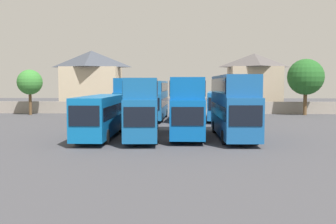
{
  "coord_description": "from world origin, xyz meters",
  "views": [
    {
      "loc": [
        1.2,
        -32.24,
        4.48
      ],
      "look_at": [
        0.0,
        3.0,
        1.91
      ],
      "focal_mm": 41.68,
      "sensor_mm": 36.0,
      "label": 1
    }
  ],
  "objects_px": {
    "bus_7": "(187,104)",
    "bus_8": "(219,104)",
    "house_terrace_left": "(92,80)",
    "tree_behind_wall": "(306,77)",
    "house_terrace_centre": "(254,82)",
    "bus_1": "(101,114)",
    "bus_6": "(155,98)",
    "bus_4": "(233,103)",
    "tree_left_of_lot": "(30,82)",
    "bus_5": "(129,97)",
    "bus_2": "(143,105)",
    "bus_3": "(187,104)"
  },
  "relations": [
    {
      "from": "house_terrace_left",
      "to": "bus_4",
      "type": "bearing_deg",
      "value": -60.18
    },
    {
      "from": "bus_7",
      "to": "bus_8",
      "type": "relative_size",
      "value": 1.09
    },
    {
      "from": "house_terrace_centre",
      "to": "tree_behind_wall",
      "type": "distance_m",
      "value": 10.63
    },
    {
      "from": "bus_2",
      "to": "bus_4",
      "type": "height_order",
      "value": "bus_4"
    },
    {
      "from": "house_terrace_left",
      "to": "bus_7",
      "type": "bearing_deg",
      "value": -48.05
    },
    {
      "from": "bus_7",
      "to": "bus_8",
      "type": "bearing_deg",
      "value": 86.82
    },
    {
      "from": "bus_1",
      "to": "bus_3",
      "type": "distance_m",
      "value": 7.16
    },
    {
      "from": "bus_3",
      "to": "tree_left_of_lot",
      "type": "bearing_deg",
      "value": -135.61
    },
    {
      "from": "bus_7",
      "to": "bus_8",
      "type": "height_order",
      "value": "bus_8"
    },
    {
      "from": "house_terrace_left",
      "to": "house_terrace_centre",
      "type": "relative_size",
      "value": 1.07
    },
    {
      "from": "bus_7",
      "to": "tree_left_of_lot",
      "type": "xyz_separation_m",
      "value": [
        -22.45,
        6.91,
        2.71
      ]
    },
    {
      "from": "bus_3",
      "to": "house_terrace_left",
      "type": "relative_size",
      "value": 1.0
    },
    {
      "from": "bus_4",
      "to": "bus_1",
      "type": "bearing_deg",
      "value": -90.74
    },
    {
      "from": "tree_behind_wall",
      "to": "tree_left_of_lot",
      "type": "bearing_deg",
      "value": -178.55
    },
    {
      "from": "bus_1",
      "to": "tree_left_of_lot",
      "type": "height_order",
      "value": "tree_left_of_lot"
    },
    {
      "from": "bus_3",
      "to": "bus_8",
      "type": "height_order",
      "value": "bus_3"
    },
    {
      "from": "house_terrace_centre",
      "to": "tree_behind_wall",
      "type": "relative_size",
      "value": 1.18
    },
    {
      "from": "bus_2",
      "to": "tree_behind_wall",
      "type": "distance_m",
      "value": 31.99
    },
    {
      "from": "bus_3",
      "to": "bus_4",
      "type": "relative_size",
      "value": 0.91
    },
    {
      "from": "bus_1",
      "to": "tree_behind_wall",
      "type": "bearing_deg",
      "value": 134.72
    },
    {
      "from": "bus_1",
      "to": "bus_3",
      "type": "relative_size",
      "value": 1.14
    },
    {
      "from": "bus_1",
      "to": "bus_8",
      "type": "distance_m",
      "value": 19.4
    },
    {
      "from": "house_terrace_left",
      "to": "bus_2",
      "type": "bearing_deg",
      "value": -70.45
    },
    {
      "from": "bus_3",
      "to": "bus_8",
      "type": "relative_size",
      "value": 0.95
    },
    {
      "from": "bus_4",
      "to": "bus_6",
      "type": "relative_size",
      "value": 0.97
    },
    {
      "from": "bus_3",
      "to": "bus_8",
      "type": "bearing_deg",
      "value": 164.88
    },
    {
      "from": "bus_2",
      "to": "bus_6",
      "type": "relative_size",
      "value": 1.01
    },
    {
      "from": "tree_behind_wall",
      "to": "bus_1",
      "type": "bearing_deg",
      "value": -135.13
    },
    {
      "from": "bus_2",
      "to": "bus_8",
      "type": "distance_m",
      "value": 17.56
    },
    {
      "from": "bus_5",
      "to": "tree_behind_wall",
      "type": "distance_m",
      "value": 25.55
    },
    {
      "from": "bus_4",
      "to": "bus_2",
      "type": "bearing_deg",
      "value": -91.36
    },
    {
      "from": "bus_1",
      "to": "bus_5",
      "type": "distance_m",
      "value": 16.21
    },
    {
      "from": "bus_7",
      "to": "tree_left_of_lot",
      "type": "height_order",
      "value": "tree_left_of_lot"
    },
    {
      "from": "house_terrace_centre",
      "to": "tree_behind_wall",
      "type": "xyz_separation_m",
      "value": [
        5.64,
        -8.99,
        0.6
      ]
    },
    {
      "from": "bus_3",
      "to": "tree_left_of_lot",
      "type": "distance_m",
      "value": 31.71
    },
    {
      "from": "bus_8",
      "to": "house_terrace_left",
      "type": "relative_size",
      "value": 1.06
    },
    {
      "from": "bus_1",
      "to": "tree_left_of_lot",
      "type": "relative_size",
      "value": 1.78
    },
    {
      "from": "bus_4",
      "to": "house_terrace_left",
      "type": "bearing_deg",
      "value": -151.26
    },
    {
      "from": "tree_behind_wall",
      "to": "bus_6",
      "type": "bearing_deg",
      "value": -159.79
    },
    {
      "from": "house_terrace_left",
      "to": "bus_5",
      "type": "bearing_deg",
      "value": -63.83
    },
    {
      "from": "bus_6",
      "to": "house_terrace_left",
      "type": "height_order",
      "value": "house_terrace_left"
    },
    {
      "from": "bus_1",
      "to": "house_terrace_left",
      "type": "distance_m",
      "value": 35.32
    },
    {
      "from": "tree_left_of_lot",
      "to": "bus_7",
      "type": "bearing_deg",
      "value": -17.1
    },
    {
      "from": "bus_1",
      "to": "bus_8",
      "type": "relative_size",
      "value": 1.08
    },
    {
      "from": "bus_1",
      "to": "house_terrace_left",
      "type": "bearing_deg",
      "value": -165.98
    },
    {
      "from": "bus_7",
      "to": "house_terrace_centre",
      "type": "distance_m",
      "value": 20.52
    },
    {
      "from": "bus_8",
      "to": "house_terrace_centre",
      "type": "xyz_separation_m",
      "value": [
        7.47,
        17.36,
        2.84
      ]
    },
    {
      "from": "bus_5",
      "to": "bus_8",
      "type": "xyz_separation_m",
      "value": [
        11.02,
        -0.35,
        -0.9
      ]
    },
    {
      "from": "bus_3",
      "to": "bus_5",
      "type": "relative_size",
      "value": 0.91
    },
    {
      "from": "house_terrace_left",
      "to": "tree_behind_wall",
      "type": "relative_size",
      "value": 1.26
    }
  ]
}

